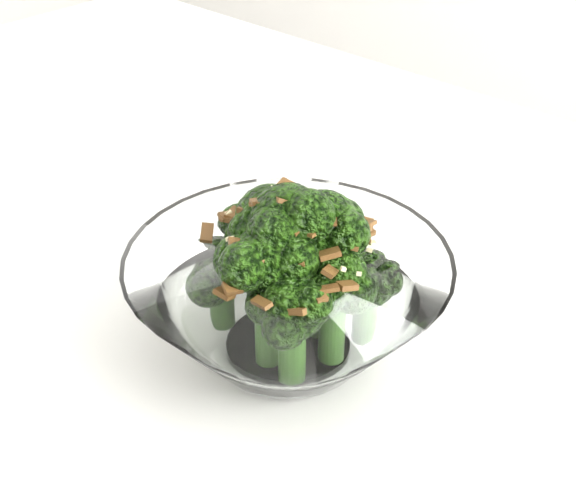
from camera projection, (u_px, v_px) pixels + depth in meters
The scene contains 2 objects.
table at pixel (207, 265), 0.77m from camera, with size 1.33×1.01×0.75m.
broccoli_dish at pixel (289, 293), 0.54m from camera, with size 0.22×0.22×0.13m.
Camera 1 is at (0.31, -0.60, 1.13)m, focal length 50.00 mm.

